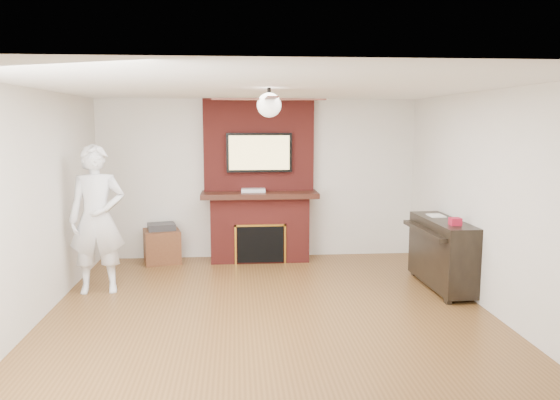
{
  "coord_description": "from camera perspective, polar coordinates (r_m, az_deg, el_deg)",
  "views": [
    {
      "loc": [
        -0.36,
        -5.84,
        2.14
      ],
      "look_at": [
        0.19,
        0.9,
        1.17
      ],
      "focal_mm": 35.0,
      "sensor_mm": 36.0,
      "label": 1
    }
  ],
  "objects": [
    {
      "name": "piano",
      "position": [
        7.37,
        16.53,
        -5.19
      ],
      "size": [
        0.54,
        1.39,
        0.99
      ],
      "rotation": [
        0.0,
        0.0,
        0.03
      ],
      "color": "black",
      "rests_on": "ground"
    },
    {
      "name": "room_shell",
      "position": [
        5.92,
        -1.12,
        -0.51
      ],
      "size": [
        5.36,
        5.86,
        2.86
      ],
      "color": "brown",
      "rests_on": "ground"
    },
    {
      "name": "candle_cream",
      "position": [
        8.43,
        -1.84,
        -6.24
      ],
      "size": [
        0.09,
        0.09,
        0.1
      ],
      "primitive_type": "cylinder",
      "color": "beige",
      "rests_on": "ground"
    },
    {
      "name": "candle_blue",
      "position": [
        8.49,
        -0.37,
        -6.2
      ],
      "size": [
        0.06,
        0.06,
        0.08
      ],
      "primitive_type": "cylinder",
      "color": "#3741A5",
      "rests_on": "ground"
    },
    {
      "name": "tv",
      "position": [
        8.37,
        -2.19,
        4.97
      ],
      "size": [
        1.0,
        0.08,
        0.6
      ],
      "color": "black",
      "rests_on": "fireplace"
    },
    {
      "name": "candle_orange",
      "position": [
        8.43,
        -3.14,
        -6.19
      ],
      "size": [
        0.07,
        0.07,
        0.12
      ],
      "primitive_type": "cylinder",
      "color": "#E25A1A",
      "rests_on": "ground"
    },
    {
      "name": "fireplace",
      "position": [
        8.48,
        -2.18,
        0.36
      ],
      "size": [
        1.78,
        0.64,
        2.5
      ],
      "color": "maroon",
      "rests_on": "ground"
    },
    {
      "name": "person",
      "position": [
        7.2,
        -18.57,
        -1.92
      ],
      "size": [
        0.73,
        0.53,
        1.87
      ],
      "primitive_type": "imported",
      "rotation": [
        0.0,
        0.0,
        0.12
      ],
      "color": "silver",
      "rests_on": "ground"
    },
    {
      "name": "ceiling_fan",
      "position": [
        5.86,
        -1.15,
        10.0
      ],
      "size": [
        1.21,
        1.21,
        0.31
      ],
      "color": "black",
      "rests_on": "room_shell"
    },
    {
      "name": "cable_box",
      "position": [
        8.36,
        -2.81,
        1.02
      ],
      "size": [
        0.37,
        0.21,
        0.05
      ],
      "primitive_type": "cube",
      "rotation": [
        0.0,
        0.0,
        -0.02
      ],
      "color": "silver",
      "rests_on": "fireplace"
    },
    {
      "name": "side_table",
      "position": [
        8.61,
        -12.23,
        -4.55
      ],
      "size": [
        0.63,
        0.63,
        0.61
      ],
      "rotation": [
        0.0,
        0.0,
        0.24
      ],
      "color": "#522B17",
      "rests_on": "ground"
    },
    {
      "name": "candle_green",
      "position": [
        8.49,
        -2.71,
        -6.2
      ],
      "size": [
        0.08,
        0.08,
        0.08
      ],
      "primitive_type": "cylinder",
      "color": "#35863C",
      "rests_on": "ground"
    }
  ]
}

